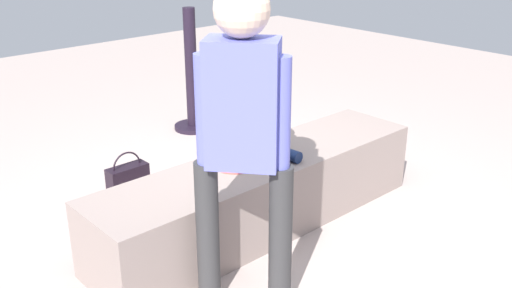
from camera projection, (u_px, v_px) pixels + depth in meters
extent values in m
plane|color=#AB9992|center=(262.00, 225.00, 3.81)|extent=(12.00, 12.00, 0.00)
cube|color=gray|center=(262.00, 193.00, 3.72)|extent=(2.37, 0.56, 0.47)
cylinder|color=navy|center=(270.00, 157.00, 3.57)|extent=(0.10, 0.25, 0.08)
cylinder|color=navy|center=(284.00, 153.00, 3.63)|extent=(0.10, 0.25, 0.08)
cube|color=#4689E1|center=(266.00, 129.00, 3.63)|extent=(0.22, 0.15, 0.28)
sphere|color=beige|center=(266.00, 94.00, 3.55)|extent=(0.16, 0.16, 0.16)
cylinder|color=beige|center=(251.00, 133.00, 3.57)|extent=(0.05, 0.05, 0.21)
cylinder|color=beige|center=(280.00, 125.00, 3.69)|extent=(0.05, 0.05, 0.21)
cylinder|color=#313133|center=(280.00, 239.00, 2.89)|extent=(0.12, 0.12, 0.79)
cylinder|color=#313133|center=(208.00, 234.00, 2.94)|extent=(0.12, 0.12, 0.79)
cube|color=#5E63C5|center=(243.00, 104.00, 2.65)|extent=(0.37, 0.39, 0.61)
sphere|color=beige|center=(242.00, 9.00, 2.49)|extent=(0.25, 0.25, 0.25)
cylinder|color=#5E63C5|center=(281.00, 117.00, 2.65)|extent=(0.09, 0.09, 0.57)
cylinder|color=#5E63C5|center=(205.00, 114.00, 2.70)|extent=(0.09, 0.09, 0.57)
cylinder|color=#E0594C|center=(234.00, 166.00, 3.52)|extent=(0.22, 0.22, 0.01)
cylinder|color=olive|center=(234.00, 162.00, 3.51)|extent=(0.10, 0.10, 0.04)
cylinder|color=pink|center=(234.00, 158.00, 3.50)|extent=(0.10, 0.10, 0.01)
cube|color=silver|center=(243.00, 163.00, 3.54)|extent=(0.11, 0.04, 0.00)
cube|color=#4C99E0|center=(219.00, 139.00, 4.82)|extent=(0.19, 0.09, 0.33)
torus|color=white|center=(214.00, 122.00, 4.73)|extent=(0.08, 0.01, 0.08)
torus|color=white|center=(222.00, 119.00, 4.78)|extent=(0.08, 0.01, 0.08)
cylinder|color=black|center=(194.00, 127.00, 5.52)|extent=(0.36, 0.36, 0.04)
cylinder|color=black|center=(191.00, 68.00, 5.31)|extent=(0.11, 0.11, 1.10)
cylinder|color=silver|center=(107.00, 221.00, 3.69)|extent=(0.07, 0.07, 0.16)
cone|color=silver|center=(106.00, 209.00, 3.66)|extent=(0.06, 0.06, 0.03)
cylinder|color=white|center=(105.00, 205.00, 3.65)|extent=(0.03, 0.03, 0.02)
cube|color=black|center=(128.00, 182.00, 4.14)|extent=(0.30, 0.12, 0.24)
torus|color=black|center=(127.00, 166.00, 4.10)|extent=(0.22, 0.01, 0.22)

